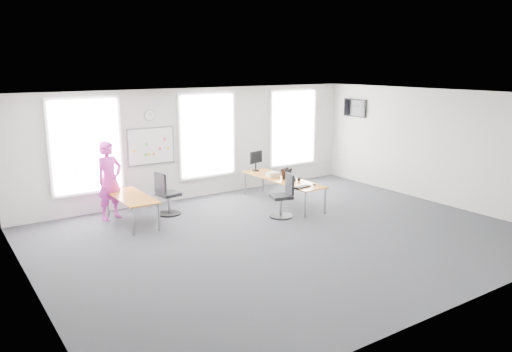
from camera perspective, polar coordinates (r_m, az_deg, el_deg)
floor at (r=10.83m, az=3.34°, el=-6.89°), size 10.00×10.00×0.00m
ceiling at (r=10.22m, az=3.56°, el=9.16°), size 10.00×10.00×0.00m
wall_back at (r=13.76m, az=-6.74°, el=3.73°), size 10.00×0.00×10.00m
wall_front at (r=7.74m, az=21.77°, el=-4.19°), size 10.00×0.00×10.00m
wall_left at (r=8.46m, az=-24.63°, el=-3.06°), size 0.00×10.00×10.00m
wall_right at (r=13.99m, az=19.97°, el=3.20°), size 0.00×10.00×10.00m
window_left at (r=12.63m, az=-18.88°, el=3.24°), size 1.60×0.06×2.20m
window_mid at (r=13.85m, az=-5.60°, el=4.65°), size 1.60×0.06×2.20m
window_right at (r=15.48m, az=4.25°, el=5.53°), size 1.60×0.06×2.20m
desk_right at (r=13.13m, az=3.04°, el=-0.48°), size 0.74×2.79×0.68m
desk_left at (r=11.84m, az=-14.03°, el=-2.48°), size 0.72×1.80×0.66m
chair_right at (r=12.04m, az=3.16°, el=-2.54°), size 0.59×0.59×1.06m
chair_left at (r=12.37m, az=-10.21°, el=-2.31°), size 0.57×0.57×1.07m
person at (r=12.27m, az=-16.39°, el=-0.48°), size 0.80×0.66×1.88m
whiteboard at (r=13.17m, az=-11.91°, el=3.36°), size 1.20×0.03×0.90m
wall_clock at (r=13.07m, az=-12.07°, el=6.82°), size 0.30×0.04×0.30m
tv at (r=15.80m, az=11.24°, el=7.65°), size 0.06×0.90×0.55m
keyboard at (r=12.23m, az=5.33°, el=-1.25°), size 0.49×0.27×0.02m
mouse at (r=12.44m, az=6.70°, el=-0.98°), size 0.07×0.12×0.04m
lens_cap at (r=12.71m, az=5.35°, el=-0.74°), size 0.08×0.08×0.01m
headphones at (r=12.84m, az=4.64°, el=-0.37°), size 0.19×0.10×0.11m
laptop_sleeve at (r=13.10m, az=3.47°, el=0.27°), size 0.34×0.27×0.27m
paper_stack at (r=13.32m, az=1.96°, el=0.16°), size 0.35×0.28×0.11m
monitor at (r=13.97m, az=-0.00°, el=1.94°), size 0.49×0.21×0.56m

